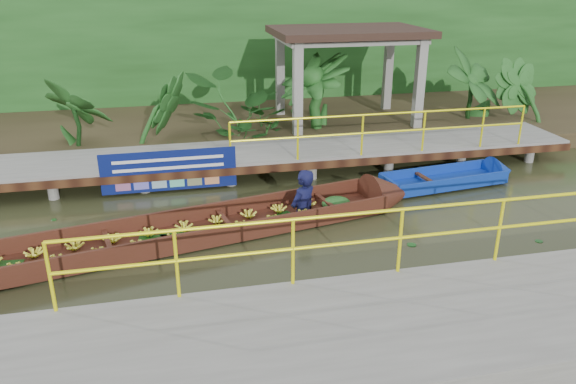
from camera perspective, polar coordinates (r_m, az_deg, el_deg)
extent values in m
plane|color=#2A2E17|center=(11.21, 0.99, -3.74)|extent=(80.00, 80.00, 0.00)
cube|color=#2F2417|center=(18.08, -4.54, 7.01)|extent=(30.00, 8.00, 0.45)
cube|color=slate|center=(14.21, -2.26, 4.06)|extent=(16.00, 2.00, 0.15)
cube|color=black|center=(13.31, -1.48, 2.45)|extent=(16.00, 0.12, 0.18)
cylinder|color=#F8EE0D|center=(13.78, 9.83, 7.84)|extent=(7.50, 0.05, 0.05)
cylinder|color=#F8EE0D|center=(13.90, 9.71, 6.04)|extent=(7.50, 0.05, 0.05)
cylinder|color=#F8EE0D|center=(13.91, 9.70, 5.84)|extent=(0.05, 0.05, 1.00)
cylinder|color=slate|center=(13.84, -26.84, -0.11)|extent=(0.24, 0.24, 0.55)
cylinder|color=slate|center=(15.30, -25.53, 2.08)|extent=(0.24, 0.24, 0.55)
cylinder|color=slate|center=(13.45, -18.62, 0.57)|extent=(0.24, 0.24, 0.55)
cylinder|color=slate|center=(14.95, -18.09, 2.75)|extent=(0.24, 0.24, 0.55)
cylinder|color=slate|center=(13.36, -10.09, 1.27)|extent=(0.24, 0.24, 0.55)
cylinder|color=slate|center=(14.87, -10.42, 3.38)|extent=(0.24, 0.24, 0.55)
cylinder|color=slate|center=(13.56, -1.64, 1.93)|extent=(0.24, 0.24, 0.55)
cylinder|color=slate|center=(15.05, -2.79, 3.96)|extent=(0.24, 0.24, 0.55)
cylinder|color=slate|center=(14.05, 6.41, 2.51)|extent=(0.24, 0.24, 0.55)
cylinder|color=slate|center=(15.49, 4.54, 4.44)|extent=(0.24, 0.24, 0.55)
cylinder|color=slate|center=(14.79, 13.78, 3.01)|extent=(0.24, 0.24, 0.55)
cylinder|color=slate|center=(16.17, 11.36, 4.82)|extent=(0.24, 0.24, 0.55)
cylinder|color=slate|center=(15.75, 20.36, 3.41)|extent=(0.24, 0.24, 0.55)
cylinder|color=slate|center=(17.05, 17.57, 5.11)|extent=(0.24, 0.24, 0.55)
cylinder|color=slate|center=(13.56, -1.64, 1.93)|extent=(0.24, 0.24, 0.55)
cube|color=slate|center=(7.98, 15.54, -13.80)|extent=(18.00, 2.40, 0.70)
cylinder|color=#F8EE0D|center=(8.21, 12.86, -1.61)|extent=(10.00, 0.05, 0.05)
cylinder|color=#F8EE0D|center=(8.40, 12.61, -4.43)|extent=(10.00, 0.05, 0.05)
cylinder|color=#F8EE0D|center=(8.42, 12.58, -4.74)|extent=(0.05, 0.05, 1.00)
cube|color=slate|center=(15.68, 0.99, 9.94)|extent=(0.25, 0.25, 2.80)
cube|color=slate|center=(16.87, 13.17, 10.23)|extent=(0.25, 0.25, 2.80)
cube|color=slate|center=(17.98, -0.81, 11.48)|extent=(0.25, 0.25, 2.80)
cube|color=slate|center=(19.03, 10.10, 11.73)|extent=(0.25, 0.25, 2.80)
cube|color=slate|center=(17.10, 6.15, 15.23)|extent=(4.00, 2.60, 0.12)
cube|color=black|center=(17.08, 6.18, 15.90)|extent=(4.40, 3.00, 0.20)
cube|color=#1A4415|center=(20.17, -5.74, 13.67)|extent=(30.00, 0.80, 4.00)
cube|color=#3D1D10|center=(10.86, -11.90, -4.74)|extent=(8.97, 2.95, 0.07)
cube|color=#3D1D10|center=(11.29, -12.61, -2.86)|extent=(8.76, 1.92, 0.38)
cube|color=#3D1D10|center=(10.30, -11.25, -5.25)|extent=(8.76, 1.92, 0.38)
cone|color=#3D1D10|center=(12.67, 10.43, -0.22)|extent=(1.32, 1.28, 1.07)
ellipsoid|color=#1A4415|center=(11.97, 4.91, -1.16)|extent=(0.71, 0.61, 0.29)
imported|color=#0F1137|center=(11.31, 1.58, 2.25)|extent=(0.83, 0.77, 1.89)
cube|color=#0E309B|center=(13.81, 15.50, 0.95)|extent=(3.04, 1.26, 0.10)
cube|color=#0E309B|center=(14.11, 14.54, 2.01)|extent=(2.94, 0.44, 0.30)
cube|color=#0E309B|center=(13.44, 16.60, 0.78)|extent=(2.94, 0.44, 0.30)
cube|color=#0E309B|center=(13.01, 10.18, 0.67)|extent=(0.17, 0.89, 0.30)
cone|color=#0E309B|center=(14.79, 20.87, 1.92)|extent=(0.69, 0.90, 0.83)
cube|color=black|center=(13.49, 13.84, 1.33)|extent=(0.21, 0.89, 0.05)
cube|color=navy|center=(13.03, -11.97, 2.14)|extent=(3.04, 0.03, 0.95)
cube|color=white|center=(12.93, -12.06, 3.24)|extent=(2.47, 0.01, 0.07)
cube|color=white|center=(12.99, -11.99, 2.41)|extent=(2.47, 0.01, 0.07)
imported|color=#1A4415|center=(15.69, -20.80, 7.66)|extent=(1.47, 1.47, 1.83)
imported|color=#1A4415|center=(15.52, -13.44, 8.34)|extent=(1.47, 1.47, 1.83)
imported|color=#1A4415|center=(15.67, -4.18, 9.00)|extent=(1.47, 1.47, 1.83)
imported|color=#1A4415|center=(16.07, 2.98, 9.36)|extent=(1.47, 1.47, 1.83)
imported|color=#1A4415|center=(18.03, 18.73, 9.62)|extent=(1.47, 1.47, 1.83)
imported|color=#1A4415|center=(18.84, 22.71, 9.58)|extent=(1.47, 1.47, 1.83)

